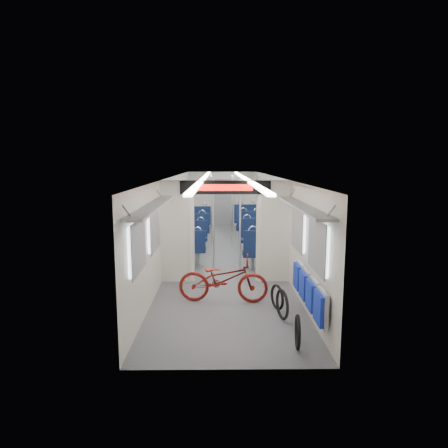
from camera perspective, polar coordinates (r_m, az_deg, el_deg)
name	(u,v)px	position (r m, az deg, el deg)	size (l,w,h in m)	color
carriage	(224,207)	(10.70, 0.04, 2.39)	(12.00, 12.02, 2.31)	#515456
bicycle	(223,279)	(7.81, -0.12, -7.86)	(0.61, 1.74, 0.91)	maroon
flip_bench	(308,290)	(6.91, 11.97, -9.25)	(0.12, 2.13, 0.54)	gray
bike_hoop_a	(298,334)	(6.12, 10.47, -15.13)	(0.51, 0.51, 0.05)	black
bike_hoop_b	(282,306)	(7.11, 8.31, -11.48)	(0.54, 0.54, 0.05)	black
bike_hoop_c	(277,298)	(7.54, 7.60, -10.50)	(0.48, 0.48, 0.05)	black
seat_bay_near_left	(191,240)	(11.35, -4.72, -2.27)	(0.88, 1.92, 1.05)	#0E1A3E
seat_bay_near_right	(258,241)	(11.01, 4.91, -2.38)	(0.95, 2.25, 1.16)	#0E1A3E
seat_bay_far_left	(197,222)	(14.34, -3.88, 0.23)	(0.94, 2.21, 1.14)	#0E1A3E
seat_bay_far_right	(248,220)	(14.86, 3.44, 0.56)	(0.95, 2.26, 1.16)	#0E1A3E
stanchion_near_left	(213,229)	(9.33, -1.52, -0.74)	(0.04, 0.04, 2.30)	silver
stanchion_near_right	(240,228)	(9.44, 2.31, -0.64)	(0.04, 0.04, 2.30)	silver
stanchion_far_left	(211,210)	(12.99, -1.82, 1.97)	(0.04, 0.04, 2.30)	silver
stanchion_far_right	(232,212)	(12.54, 1.15, 1.73)	(0.04, 0.04, 2.30)	silver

